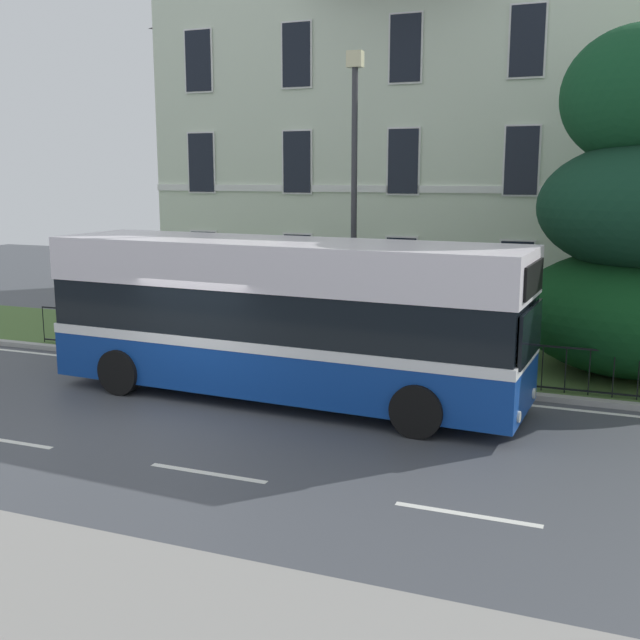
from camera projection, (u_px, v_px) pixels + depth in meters
ground_plane at (184, 412)px, 14.86m from camera, size 60.00×56.00×0.18m
georgian_townhouse at (445, 120)px, 26.33m from camera, size 16.80×10.71×12.42m
iron_verge_railing at (334, 349)px, 17.40m from camera, size 16.58×0.04×0.97m
evergreen_tree at (640, 234)px, 16.77m from camera, size 5.23×5.23×7.63m
single_decker_bus at (283, 317)px, 15.43m from camera, size 9.94×3.02×3.24m
street_lamp_post at (354, 189)px, 17.80m from camera, size 0.36×0.24×7.16m
litter_bin at (237, 328)px, 19.23m from camera, size 0.52×0.52×1.23m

